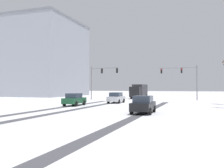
% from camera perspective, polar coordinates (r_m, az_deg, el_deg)
% --- Properties ---
extents(wheel_track_left_lane, '(0.98, 37.02, 0.01)m').
position_cam_1_polar(wheel_track_left_lane, '(25.49, -10.49, -6.13)').
color(wheel_track_left_lane, '#4C4C51').
rests_on(wheel_track_left_lane, ground).
extents(wheel_track_right_lane, '(1.03, 37.02, 0.01)m').
position_cam_1_polar(wheel_track_right_lane, '(26.98, -15.74, -5.82)').
color(wheel_track_right_lane, '#4C4C51').
rests_on(wheel_track_right_lane, ground).
extents(wheel_track_center, '(0.90, 37.02, 0.01)m').
position_cam_1_polar(wheel_track_center, '(22.73, 6.79, -6.79)').
color(wheel_track_center, '#4C4C51').
rests_on(wheel_track_center, ground).
extents(sidewalk_kerb_right, '(4.00, 37.02, 0.12)m').
position_cam_1_polar(sidewalk_kerb_right, '(20.59, 22.71, -7.21)').
color(sidewalk_kerb_right, white).
rests_on(sidewalk_kerb_right, ground).
extents(traffic_signal_far_left, '(5.72, 0.47, 6.50)m').
position_cam_1_polar(traffic_signal_far_left, '(48.33, -2.64, 1.89)').
color(traffic_signal_far_left, slate).
rests_on(traffic_signal_far_left, ground).
extents(traffic_signal_far_right, '(6.99, 0.41, 6.50)m').
position_cam_1_polar(traffic_signal_far_right, '(49.05, 16.02, 1.94)').
color(traffic_signal_far_right, slate).
rests_on(traffic_signal_far_right, ground).
extents(car_silver_lead, '(1.85, 4.11, 1.62)m').
position_cam_1_polar(car_silver_lead, '(37.78, 0.94, -3.16)').
color(car_silver_lead, '#B7BABF').
rests_on(car_silver_lead, ground).
extents(car_dark_green_second, '(1.98, 4.17, 1.62)m').
position_cam_1_polar(car_dark_green_second, '(32.80, -8.62, -3.51)').
color(car_dark_green_second, '#194C2D').
rests_on(car_dark_green_second, ground).
extents(car_black_third, '(1.89, 4.13, 1.62)m').
position_cam_1_polar(car_black_third, '(23.07, 7.17, -4.68)').
color(car_black_third, black).
rests_on(car_black_third, ground).
extents(box_truck_delivery, '(2.47, 7.46, 3.02)m').
position_cam_1_polar(box_truck_delivery, '(53.76, 6.18, -1.57)').
color(box_truck_delivery, black).
rests_on(box_truck_delivery, ground).
extents(office_building_far_left_block, '(18.66, 21.92, 21.08)m').
position_cam_1_polar(office_building_far_left_block, '(73.33, -15.35, 5.65)').
color(office_building_far_left_block, '#9399A3').
rests_on(office_building_far_left_block, ground).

